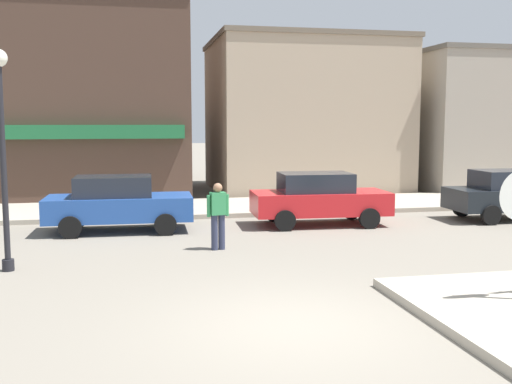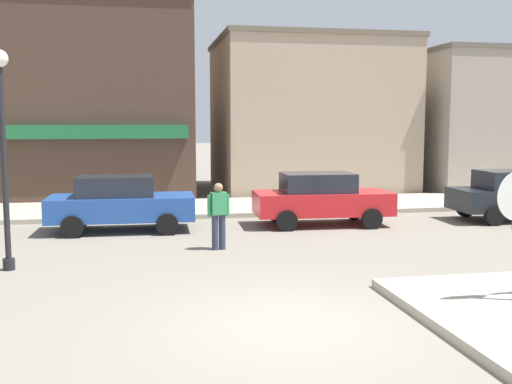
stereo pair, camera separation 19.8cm
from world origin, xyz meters
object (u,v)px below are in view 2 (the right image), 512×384
object	(u,v)px
lamp_post	(2,127)
parked_car_second	(321,198)
parked_car_nearest	(120,203)
pedestrian_crossing_near	(219,214)

from	to	relation	value
lamp_post	parked_car_second	world-z (taller)	lamp_post
parked_car_nearest	pedestrian_crossing_near	distance (m)	3.81
parked_car_nearest	parked_car_second	size ratio (longest dim) A/B	0.99
pedestrian_crossing_near	parked_car_second	bearing A→B (deg)	39.73
lamp_post	pedestrian_crossing_near	world-z (taller)	lamp_post
parked_car_second	pedestrian_crossing_near	bearing A→B (deg)	-140.27
lamp_post	parked_car_nearest	world-z (taller)	lamp_post
parked_car_second	pedestrian_crossing_near	size ratio (longest dim) A/B	2.53
lamp_post	parked_car_second	distance (m)	9.17
lamp_post	parked_car_nearest	size ratio (longest dim) A/B	1.12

